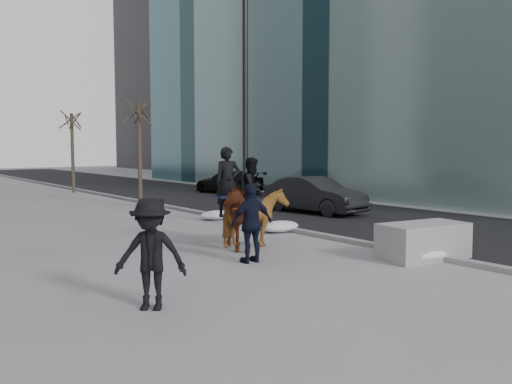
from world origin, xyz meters
TOP-DOWN VIEW (x-y plane):
  - ground at (0.00, 0.00)m, footprint 120.00×120.00m
  - road at (7.00, 10.00)m, footprint 8.00×90.00m
  - curb at (3.00, 10.00)m, footprint 0.25×90.00m
  - planter at (2.83, -1.38)m, footprint 2.17×1.31m
  - car_near at (6.73, 6.38)m, footprint 1.97×4.39m
  - car_far at (9.04, 15.63)m, footprint 2.46×4.54m
  - tree_near at (2.40, 12.60)m, footprint 1.20×1.20m
  - tree_far at (2.40, 21.19)m, footprint 1.20×1.20m
  - mounted_left at (-0.02, 2.21)m, footprint 1.47×2.15m
  - mounted_right at (0.67, 2.12)m, footprint 1.66×1.73m
  - feeder at (-0.54, 0.65)m, footprint 1.06×0.89m
  - camera_crew at (-3.85, -1.16)m, footprint 1.29×1.23m
  - lamppost at (2.60, 5.25)m, footprint 0.25×0.89m
  - snow_piles at (2.70, 2.62)m, footprint 1.38×9.39m

SIDE VIEW (x-z plane):
  - ground at x=0.00m, z-range 0.00..0.00m
  - road at x=7.00m, z-range 0.00..0.01m
  - curb at x=3.00m, z-range 0.00..0.12m
  - snow_piles at x=2.70m, z-range -0.01..0.34m
  - planter at x=2.83m, z-range 0.00..0.82m
  - car_far at x=9.04m, z-range 0.00..1.25m
  - car_near at x=6.73m, z-range 0.00..1.40m
  - feeder at x=-0.54m, z-range 0.00..1.76m
  - camera_crew at x=-3.85m, z-range 0.01..1.76m
  - mounted_right at x=0.67m, z-range -0.22..2.05m
  - mounted_left at x=-0.02m, z-range -0.33..2.22m
  - tree_near at x=2.40m, z-range 0.00..4.85m
  - tree_far at x=2.40m, z-range 0.00..4.85m
  - lamppost at x=2.60m, z-range 0.45..9.54m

